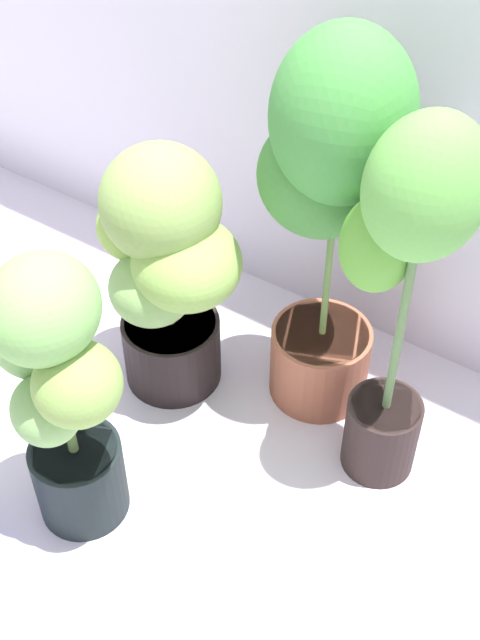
% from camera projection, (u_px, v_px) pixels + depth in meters
% --- Properties ---
extents(ground_plane, '(8.00, 8.00, 0.00)m').
position_uv_depth(ground_plane, '(192.00, 528.00, 1.97)').
color(ground_plane, silver).
rests_on(ground_plane, ground).
extents(potted_plant_back_center, '(0.44, 0.44, 1.04)m').
position_uv_depth(potted_plant_back_center, '(330.00, 193.00, 1.86)').
color(potted_plant_back_center, '#9A543B').
rests_on(potted_plant_back_center, ground).
extents(potted_plant_back_right, '(0.35, 0.33, 0.98)m').
position_uv_depth(potted_plant_back_right, '(405.00, 270.00, 1.69)').
color(potted_plant_back_right, black).
rests_on(potted_plant_back_right, ground).
extents(potted_plant_back_left, '(0.51, 0.41, 0.73)m').
position_uv_depth(potted_plant_back_left, '(165.00, 261.00, 2.03)').
color(potted_plant_back_left, black).
rests_on(potted_plant_back_left, ground).
extents(potted_plant_front_left, '(0.38, 0.30, 0.76)m').
position_uv_depth(potted_plant_front_left, '(58.00, 385.00, 1.71)').
color(potted_plant_front_left, black).
rests_on(potted_plant_front_left, ground).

